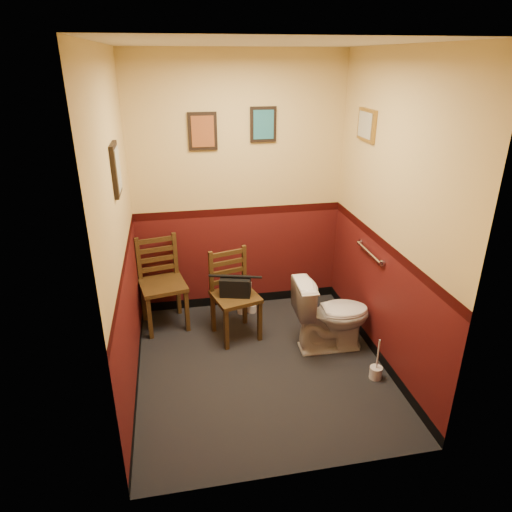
{
  "coord_description": "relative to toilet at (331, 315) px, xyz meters",
  "views": [
    {
      "loc": [
        -0.69,
        -3.37,
        2.61
      ],
      "look_at": [
        0.0,
        0.25,
        1.0
      ],
      "focal_mm": 32.0,
      "sensor_mm": 36.0,
      "label": 1
    }
  ],
  "objects": [
    {
      "name": "floor",
      "position": [
        -0.72,
        -0.19,
        -0.36
      ],
      "size": [
        2.2,
        2.4,
        0.0
      ],
      "primitive_type": "cube",
      "color": "black",
      "rests_on": "ground"
    },
    {
      "name": "ceiling",
      "position": [
        -0.72,
        -0.19,
        2.34
      ],
      "size": [
        2.2,
        2.4,
        0.0
      ],
      "primitive_type": "cube",
      "rotation": [
        3.14,
        0.0,
        0.0
      ],
      "color": "silver",
      "rests_on": "ground"
    },
    {
      "name": "wall_back",
      "position": [
        -0.72,
        1.01,
        0.99
      ],
      "size": [
        2.2,
        0.0,
        2.7
      ],
      "primitive_type": "cube",
      "rotation": [
        1.57,
        0.0,
        0.0
      ],
      "color": "#4D1210",
      "rests_on": "ground"
    },
    {
      "name": "wall_front",
      "position": [
        -0.72,
        -1.39,
        0.99
      ],
      "size": [
        2.2,
        0.0,
        2.7
      ],
      "primitive_type": "cube",
      "rotation": [
        -1.57,
        0.0,
        0.0
      ],
      "color": "#4D1210",
      "rests_on": "ground"
    },
    {
      "name": "wall_left",
      "position": [
        -1.82,
        -0.19,
        0.99
      ],
      "size": [
        0.0,
        2.4,
        2.7
      ],
      "primitive_type": "cube",
      "rotation": [
        1.57,
        0.0,
        1.57
      ],
      "color": "#4D1210",
      "rests_on": "ground"
    },
    {
      "name": "wall_right",
      "position": [
        0.38,
        -0.19,
        0.99
      ],
      "size": [
        0.0,
        2.4,
        2.7
      ],
      "primitive_type": "cube",
      "rotation": [
        1.57,
        0.0,
        -1.57
      ],
      "color": "#4D1210",
      "rests_on": "ground"
    },
    {
      "name": "grab_bar",
      "position": [
        0.35,
        0.06,
        0.59
      ],
      "size": [
        0.05,
        0.56,
        0.06
      ],
      "color": "silver",
      "rests_on": "wall_right"
    },
    {
      "name": "framed_print_back_a",
      "position": [
        -1.07,
        0.99,
        1.59
      ],
      "size": [
        0.28,
        0.04,
        0.36
      ],
      "color": "black",
      "rests_on": "wall_back"
    },
    {
      "name": "framed_print_back_b",
      "position": [
        -0.47,
        0.99,
        1.64
      ],
      "size": [
        0.26,
        0.04,
        0.34
      ],
      "color": "black",
      "rests_on": "wall_back"
    },
    {
      "name": "framed_print_left",
      "position": [
        -1.8,
        -0.09,
        1.49
      ],
      "size": [
        0.04,
        0.3,
        0.38
      ],
      "color": "black",
      "rests_on": "wall_left"
    },
    {
      "name": "framed_print_right",
      "position": [
        0.36,
        0.41,
        1.69
      ],
      "size": [
        0.04,
        0.34,
        0.28
      ],
      "color": "olive",
      "rests_on": "wall_right"
    },
    {
      "name": "toilet",
      "position": [
        0.0,
        0.0,
        0.0
      ],
      "size": [
        0.74,
        0.43,
        0.72
      ],
      "primitive_type": "imported",
      "rotation": [
        0.0,
        0.0,
        1.55
      ],
      "color": "white",
      "rests_on": "floor"
    },
    {
      "name": "toilet_brush",
      "position": [
        0.24,
        -0.54,
        -0.3
      ],
      "size": [
        0.11,
        0.11,
        0.4
      ],
      "color": "silver",
      "rests_on": "floor"
    },
    {
      "name": "chair_left",
      "position": [
        -1.58,
        0.74,
        0.12
      ],
      "size": [
        0.52,
        0.52,
        0.95
      ],
      "rotation": [
        0.0,
        0.0,
        0.2
      ],
      "color": "#543919",
      "rests_on": "floor"
    },
    {
      "name": "chair_right",
      "position": [
        -0.88,
        0.4,
        0.09
      ],
      "size": [
        0.51,
        0.51,
        0.89
      ],
      "rotation": [
        0.0,
        0.0,
        0.26
      ],
      "color": "#543919",
      "rests_on": "floor"
    },
    {
      "name": "handbag",
      "position": [
        -0.87,
        0.36,
        0.2
      ],
      "size": [
        0.32,
        0.22,
        0.22
      ],
      "rotation": [
        0.0,
        0.0,
        -0.26
      ],
      "color": "black",
      "rests_on": "chair_right"
    },
    {
      "name": "tp_stack",
      "position": [
        -0.68,
        0.79,
        -0.2
      ],
      "size": [
        0.21,
        0.13,
        0.37
      ],
      "color": "silver",
      "rests_on": "floor"
    }
  ]
}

